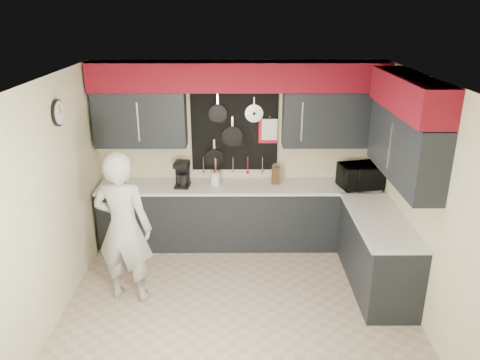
{
  "coord_description": "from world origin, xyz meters",
  "views": [
    {
      "loc": [
        -0.0,
        -4.66,
        3.3
      ],
      "look_at": [
        0.02,
        0.5,
        1.35
      ],
      "focal_mm": 35.0,
      "sensor_mm": 36.0,
      "label": 1
    }
  ],
  "objects_px": {
    "utensil_crock": "(215,179)",
    "person": "(124,228)",
    "knife_block": "(276,175)",
    "microwave": "(361,176)",
    "coffee_maker": "(182,173)"
  },
  "relations": [
    {
      "from": "person",
      "to": "microwave",
      "type": "bearing_deg",
      "value": -146.85
    },
    {
      "from": "knife_block",
      "to": "utensil_crock",
      "type": "bearing_deg",
      "value": -171.99
    },
    {
      "from": "microwave",
      "to": "coffee_maker",
      "type": "distance_m",
      "value": 2.47
    },
    {
      "from": "knife_block",
      "to": "coffee_maker",
      "type": "xyz_separation_m",
      "value": [
        -1.3,
        -0.09,
        0.06
      ]
    },
    {
      "from": "microwave",
      "to": "knife_block",
      "type": "distance_m",
      "value": 1.18
    },
    {
      "from": "utensil_crock",
      "to": "knife_block",
      "type": "bearing_deg",
      "value": 2.73
    },
    {
      "from": "microwave",
      "to": "utensil_crock",
      "type": "relative_size",
      "value": 3.41
    },
    {
      "from": "utensil_crock",
      "to": "person",
      "type": "distance_m",
      "value": 1.68
    },
    {
      "from": "microwave",
      "to": "person",
      "type": "bearing_deg",
      "value": -169.39
    },
    {
      "from": "knife_block",
      "to": "coffee_maker",
      "type": "bearing_deg",
      "value": -170.61
    },
    {
      "from": "knife_block",
      "to": "coffee_maker",
      "type": "height_order",
      "value": "coffee_maker"
    },
    {
      "from": "coffee_maker",
      "to": "utensil_crock",
      "type": "bearing_deg",
      "value": 11.85
    },
    {
      "from": "knife_block",
      "to": "microwave",
      "type": "bearing_deg",
      "value": -1.88
    },
    {
      "from": "coffee_maker",
      "to": "knife_block",
      "type": "bearing_deg",
      "value": 9.3
    },
    {
      "from": "coffee_maker",
      "to": "person",
      "type": "xyz_separation_m",
      "value": [
        -0.53,
        -1.3,
        -0.19
      ]
    }
  ]
}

